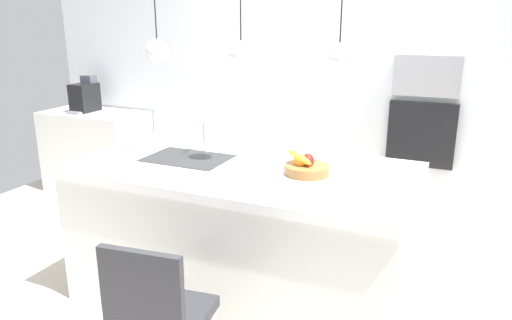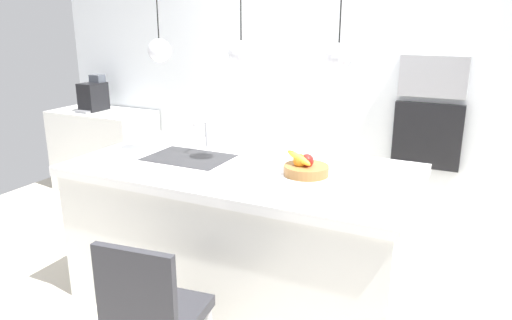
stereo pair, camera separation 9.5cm
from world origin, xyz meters
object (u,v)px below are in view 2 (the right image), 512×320
object	(u,v)px
fruit_bowl	(305,168)
coffee_machine	(93,96)
chair_near	(152,312)
oven	(427,136)
microwave	(433,76)

from	to	relation	value
fruit_bowl	coffee_machine	xyz separation A→B (m)	(-2.93, 1.29, 0.05)
coffee_machine	chair_near	xyz separation A→B (m)	(2.54, -2.33, -0.54)
oven	microwave	bearing A→B (deg)	0.00
fruit_bowl	chair_near	world-z (taller)	fruit_bowl
microwave	oven	size ratio (longest dim) A/B	0.96
chair_near	oven	bearing A→B (deg)	71.08
fruit_bowl	microwave	xyz separation A→B (m)	(0.52, 1.58, 0.41)
coffee_machine	oven	bearing A→B (deg)	4.93
fruit_bowl	coffee_machine	size ratio (longest dim) A/B	0.72
chair_near	fruit_bowl	bearing A→B (deg)	69.81
coffee_machine	oven	size ratio (longest dim) A/B	0.68
fruit_bowl	oven	distance (m)	1.67
microwave	fruit_bowl	bearing A→B (deg)	-108.07
coffee_machine	microwave	size ratio (longest dim) A/B	0.70
fruit_bowl	microwave	bearing A→B (deg)	71.93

